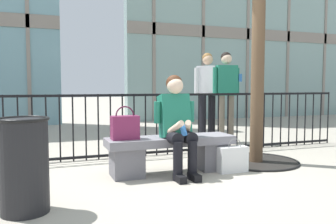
{
  "coord_description": "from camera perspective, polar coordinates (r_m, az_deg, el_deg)",
  "views": [
    {
      "loc": [
        -1.52,
        -4.0,
        1.08
      ],
      "look_at": [
        0.0,
        0.1,
        0.75
      ],
      "focal_mm": 37.28,
      "sensor_mm": 36.0,
      "label": 1
    }
  ],
  "objects": [
    {
      "name": "shopping_bag",
      "position": [
        4.46,
        10.51,
        -7.55
      ],
      "size": [
        0.38,
        0.14,
        0.43
      ],
      "color": "white",
      "rests_on": "ground"
    },
    {
      "name": "stone_bench",
      "position": [
        4.35,
        0.46,
        -6.39
      ],
      "size": [
        1.6,
        0.44,
        0.45
      ],
      "color": "slate",
      "rests_on": "ground"
    },
    {
      "name": "plaza_railing",
      "position": [
        5.35,
        -3.69,
        -2.06
      ],
      "size": [
        7.2,
        0.04,
        0.96
      ],
      "color": "black",
      "rests_on": "ground"
    },
    {
      "name": "bystander_at_railing",
      "position": [
        6.63,
        9.48,
        3.57
      ],
      "size": [
        0.55,
        0.3,
        1.71
      ],
      "color": "#6B6051",
      "rests_on": "ground"
    },
    {
      "name": "bystander_further_back",
      "position": [
        6.77,
        6.49,
        3.61
      ],
      "size": [
        0.55,
        0.43,
        1.71
      ],
      "color": "black",
      "rests_on": "ground"
    },
    {
      "name": "seated_person_with_phone",
      "position": [
        4.19,
        1.5,
        -1.57
      ],
      "size": [
        0.52,
        0.66,
        1.21
      ],
      "color": "black",
      "rests_on": "ground"
    },
    {
      "name": "trash_can",
      "position": [
        3.21,
        -22.46,
        -7.91
      ],
      "size": [
        0.43,
        0.43,
        0.82
      ],
      "color": "black",
      "rests_on": "ground"
    },
    {
      "name": "ground_plane",
      "position": [
        4.41,
        0.46,
        -9.85
      ],
      "size": [
        60.0,
        60.0,
        0.0
      ],
      "primitive_type": "plane",
      "color": "#A8A091"
    },
    {
      "name": "handbag_on_bench",
      "position": [
        4.13,
        -7.05,
        -2.45
      ],
      "size": [
        0.32,
        0.17,
        0.39
      ],
      "color": "#7A234C",
      "rests_on": "stone_bench"
    }
  ]
}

